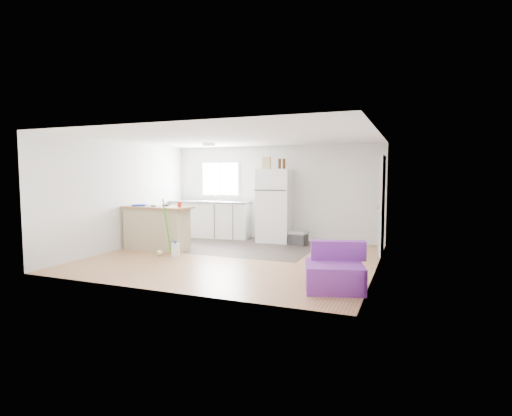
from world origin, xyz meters
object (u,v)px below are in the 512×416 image
(kitchen_cabinets, at_px, (211,219))
(purple_seat, at_px, (335,272))
(refrigerator, at_px, (275,206))
(red_cup, at_px, (180,204))
(cardboard_box, at_px, (267,163))
(bottle_right, at_px, (284,164))
(bottle_left, at_px, (280,164))
(peninsula, at_px, (157,228))
(cooler, at_px, (298,238))
(mop, at_px, (162,244))
(blue_tray, at_px, (140,205))
(cleaner_jug, at_px, (176,250))

(kitchen_cabinets, relative_size, purple_seat, 2.22)
(refrigerator, distance_m, red_cup, 2.48)
(cardboard_box, relative_size, bottle_right, 1.20)
(purple_seat, xyz_separation_m, bottle_left, (-2.01, 3.49, 1.68))
(peninsula, distance_m, cooler, 3.27)
(cooler, distance_m, mop, 3.18)
(cooler, relative_size, red_cup, 3.87)
(blue_tray, height_order, bottle_left, bottle_left)
(purple_seat, height_order, cleaner_jug, purple_seat)
(kitchen_cabinets, bearing_deg, cleaner_jug, -83.81)
(kitchen_cabinets, relative_size, refrigerator, 1.23)
(bottle_left, bearing_deg, mop, -125.79)
(cardboard_box, bearing_deg, cleaner_jug, -113.23)
(peninsula, distance_m, purple_seat, 4.52)
(bottle_left, bearing_deg, purple_seat, -60.03)
(mop, bearing_deg, kitchen_cabinets, 90.06)
(kitchen_cabinets, height_order, refrigerator, refrigerator)
(blue_tray, bearing_deg, refrigerator, 39.52)
(purple_seat, distance_m, cardboard_box, 4.55)
(bottle_left, bearing_deg, peninsula, -139.06)
(kitchen_cabinets, bearing_deg, purple_seat, -48.26)
(cooler, relative_size, cleaner_jug, 1.39)
(kitchen_cabinets, relative_size, cardboard_box, 7.39)
(cleaner_jug, distance_m, mop, 0.36)
(bottle_right, bearing_deg, peninsula, -140.01)
(peninsula, height_order, bottle_right, bottle_right)
(blue_tray, bearing_deg, kitchen_cabinets, 72.48)
(peninsula, bearing_deg, refrigerator, 45.44)
(cooler, xyz_separation_m, blue_tray, (-3.16, -1.77, 0.83))
(purple_seat, xyz_separation_m, mop, (-3.76, 1.07, -0.01))
(kitchen_cabinets, xyz_separation_m, mop, (0.21, -2.54, -0.26))
(peninsula, bearing_deg, bottle_left, 42.67)
(cooler, distance_m, red_cup, 2.89)
(peninsula, distance_m, bottle_right, 3.35)
(peninsula, distance_m, cardboard_box, 3.07)
(kitchen_cabinets, distance_m, bottle_right, 2.51)
(refrigerator, bearing_deg, purple_seat, -63.16)
(kitchen_cabinets, height_order, blue_tray, kitchen_cabinets)
(purple_seat, xyz_separation_m, blue_tray, (-4.63, 1.51, 0.74))
(refrigerator, bearing_deg, cleaner_jug, -121.05)
(refrigerator, bearing_deg, kitchen_cabinets, 173.82)
(blue_tray, xyz_separation_m, bottle_left, (2.61, 1.98, 0.93))
(red_cup, height_order, blue_tray, red_cup)
(mop, distance_m, cardboard_box, 3.29)
(blue_tray, bearing_deg, cooler, 29.21)
(red_cup, bearing_deg, blue_tray, -176.60)
(cardboard_box, bearing_deg, peninsula, -134.04)
(mop, bearing_deg, blue_tray, 148.48)
(purple_seat, height_order, bottle_right, bottle_right)
(peninsula, bearing_deg, kitchen_cabinets, 84.33)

